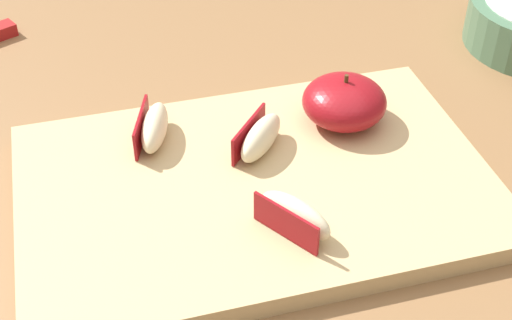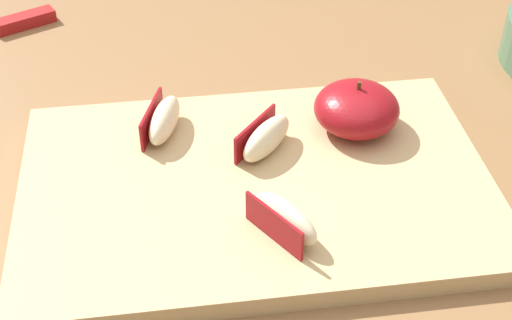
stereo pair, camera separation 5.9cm
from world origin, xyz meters
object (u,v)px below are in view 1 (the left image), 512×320
(apple_wedge_middle, at_px, (260,137))
(apple_wedge_near_knife, at_px, (294,216))
(apple_wedge_back, at_px, (153,127))
(cutting_board, at_px, (256,187))
(apple_half_skin_up, at_px, (344,102))

(apple_wedge_middle, relative_size, apple_wedge_near_knife, 0.96)
(apple_wedge_near_knife, distance_m, apple_wedge_back, 0.16)
(cutting_board, distance_m, apple_wedge_near_knife, 0.07)
(cutting_board, bearing_deg, apple_wedge_back, 134.47)
(apple_wedge_near_knife, relative_size, apple_wedge_back, 0.96)
(apple_wedge_near_knife, bearing_deg, apple_wedge_middle, 89.52)
(cutting_board, height_order, apple_wedge_near_knife, apple_wedge_near_knife)
(apple_half_skin_up, relative_size, apple_wedge_near_knife, 1.16)
(cutting_board, height_order, apple_wedge_middle, apple_wedge_middle)
(apple_wedge_middle, bearing_deg, cutting_board, -110.20)
(apple_half_skin_up, xyz_separation_m, apple_wedge_middle, (-0.08, -0.02, -0.01))
(apple_half_skin_up, xyz_separation_m, apple_wedge_back, (-0.17, 0.02, -0.01))
(apple_half_skin_up, bearing_deg, apple_wedge_near_knife, -124.85)
(apple_half_skin_up, height_order, apple_wedge_middle, apple_half_skin_up)
(apple_wedge_middle, xyz_separation_m, apple_wedge_near_knife, (-0.00, -0.10, 0.00))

